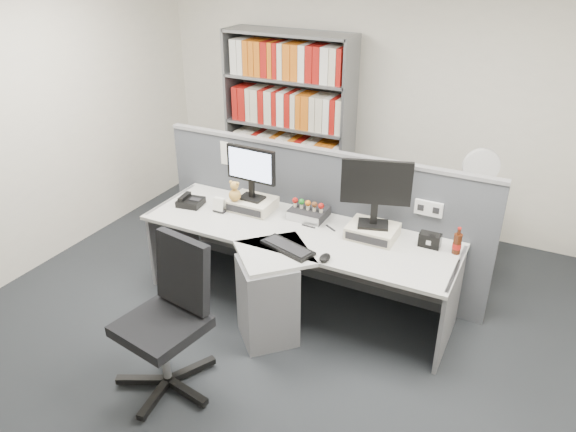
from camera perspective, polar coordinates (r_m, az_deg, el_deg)
The scene contains 21 objects.
ground at distance 4.28m, azimuth -4.07°, elevation -14.67°, with size 5.50×5.50×0.00m, color #282B2F.
room_shell at distance 3.37m, azimuth -5.07°, elevation 8.76°, with size 5.04×5.54×2.72m.
partition at distance 4.83m, azimuth 3.27°, elevation -0.00°, with size 3.00×0.08×1.27m.
desk at distance 4.41m, azimuth -0.32°, elevation -5.66°, with size 2.60×1.20×0.72m.
monitor_riser_left at distance 4.77m, azimuth -3.77°, elevation 1.26°, with size 0.38×0.31×0.10m.
monitor_riser_right at distance 4.37m, azimuth 8.79°, elevation -1.58°, with size 0.38×0.31×0.10m.
monitor_left at distance 4.64m, azimuth -3.88°, elevation 4.94°, with size 0.46×0.15×0.47m.
monitor_right at distance 4.21m, azimuth 9.14°, elevation 2.92°, with size 0.52×0.23×0.55m.
desktop_pc at distance 4.63m, azimuth 2.16°, elevation 0.32°, with size 0.30×0.27×0.08m.
figurines at distance 4.58m, azimuth 2.10°, elevation 1.26°, with size 0.29×0.05×0.09m.
keyboard at distance 4.17m, azimuth -0.04°, elevation -3.29°, with size 0.47×0.28×0.03m.
mouse at distance 4.04m, azimuth 3.87°, elevation -4.36°, with size 0.07×0.12×0.04m, color black.
desk_phone at distance 4.92m, azimuth -10.16°, elevation 1.49°, with size 0.23×0.22×0.09m.
desk_calendar at distance 4.76m, azimuth -7.14°, elevation 1.05°, with size 0.11×0.08×0.13m.
plush_toy at distance 4.70m, azimuth -5.58°, elevation 2.46°, with size 0.11×0.11×0.18m.
speaker at distance 4.33m, azimuth 14.57°, elevation -2.44°, with size 0.16×0.09×0.11m, color black.
cola_bottle at distance 4.28m, azimuth 17.21°, elevation -2.78°, with size 0.07×0.07×0.22m.
shelving_unit at distance 6.06m, azimuth 0.08°, elevation 9.12°, with size 1.41×0.40×2.00m.
filing_cabinet at distance 5.34m, azimuth 18.32°, elevation -2.25°, with size 0.45×0.61×0.70m.
desk_fan at distance 5.06m, azimuth 19.42°, elevation 4.52°, with size 0.31×0.20×0.53m.
office_chair at distance 3.83m, azimuth -12.20°, elevation -9.93°, with size 0.71×0.71×1.08m.
Camera 1 is at (1.70, -2.71, 2.84)m, focal length 34.13 mm.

